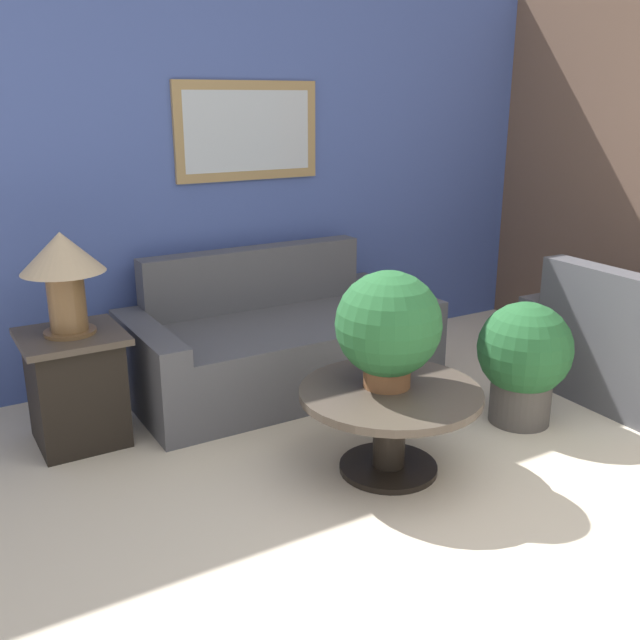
% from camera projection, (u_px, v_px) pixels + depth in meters
% --- Properties ---
extents(ground_plane, '(20.00, 20.00, 0.00)m').
position_uv_depth(ground_plane, '(625.00, 596.00, 2.68)').
color(ground_plane, beige).
extents(wall_back, '(6.56, 0.09, 2.60)m').
position_uv_depth(wall_back, '(256.00, 173.00, 4.81)').
color(wall_back, '#42569E').
rests_on(wall_back, ground_plane).
extents(couch_main, '(1.90, 0.95, 0.85)m').
position_uv_depth(couch_main, '(279.00, 344.00, 4.57)').
color(couch_main, '#4C4C51').
rests_on(couch_main, ground_plane).
extents(armchair, '(0.93, 1.16, 0.85)m').
position_uv_depth(armchair, '(629.00, 350.00, 4.46)').
color(armchair, '#4C4C51').
rests_on(armchair, ground_plane).
extents(coffee_table, '(0.90, 0.90, 0.44)m').
position_uv_depth(coffee_table, '(390.00, 412.00, 3.49)').
color(coffee_table, black).
rests_on(coffee_table, ground_plane).
extents(side_table, '(0.52, 0.52, 0.62)m').
position_uv_depth(side_table, '(76.00, 387.00, 3.81)').
color(side_table, black).
rests_on(side_table, ground_plane).
extents(table_lamp, '(0.42, 0.42, 0.54)m').
position_uv_depth(table_lamp, '(63.00, 266.00, 3.61)').
color(table_lamp, brown).
rests_on(table_lamp, side_table).
extents(potted_plant_on_table, '(0.52, 0.52, 0.58)m').
position_uv_depth(potted_plant_on_table, '(388.00, 326.00, 3.41)').
color(potted_plant_on_table, brown).
rests_on(potted_plant_on_table, coffee_table).
extents(potted_plant_floor, '(0.53, 0.53, 0.71)m').
position_uv_depth(potted_plant_floor, '(524.00, 358.00, 4.01)').
color(potted_plant_floor, '#4C4742').
rests_on(potted_plant_floor, ground_plane).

